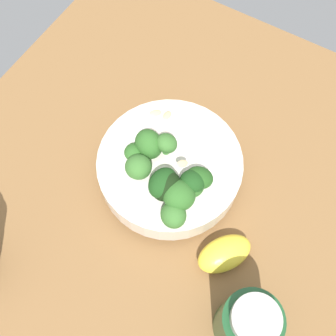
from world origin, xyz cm
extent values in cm
cube|color=brown|center=(0.00, 0.00, -1.65)|extent=(71.36, 71.36, 3.29)
cylinder|color=silver|center=(1.40, 0.50, 0.68)|extent=(11.33, 11.33, 1.37)
cylinder|color=silver|center=(1.40, 0.50, 3.42)|extent=(20.59, 20.59, 4.10)
cylinder|color=beige|center=(1.40, 0.50, 5.07)|extent=(17.63, 17.63, 0.80)
cylinder|color=#3C7A32|center=(2.56, -1.06, 6.20)|extent=(1.18, 1.26, 1.65)
ellipsoid|color=#386B2B|center=(2.56, -1.06, 7.86)|extent=(3.50, 3.82, 3.84)
cylinder|color=#4A8F3C|center=(6.05, 1.79, 4.98)|extent=(1.49, 1.62, 1.45)
ellipsoid|color=#2D6023|center=(6.05, 1.79, 6.48)|extent=(3.31, 4.00, 3.16)
cylinder|color=#2F662B|center=(-2.61, 4.42, 5.57)|extent=(1.87, 1.81, 1.65)
ellipsoid|color=#2D6023|center=(-2.61, 4.42, 7.29)|extent=(6.27, 6.53, 4.81)
cylinder|color=#589D47|center=(-3.18, 1.89, 5.84)|extent=(1.86, 1.92, 1.22)
ellipsoid|color=#194216|center=(-3.18, 1.89, 7.39)|extent=(5.05, 5.54, 4.20)
cylinder|color=#4A8F3C|center=(-3.20, 6.86, 4.91)|extent=(1.89, 1.88, 1.06)
ellipsoid|color=#386B2B|center=(-3.20, 6.86, 6.44)|extent=(5.55, 5.04, 4.21)
cylinder|color=#2F662B|center=(-3.65, 0.83, 5.50)|extent=(1.90, 1.82, 1.45)
ellipsoid|color=#23511C|center=(-3.65, 0.83, 7.13)|extent=(4.98, 5.15, 4.12)
cylinder|color=#2F662B|center=(4.12, 3.70, 5.51)|extent=(1.32, 1.62, 1.72)
ellipsoid|color=#386B2B|center=(4.12, 3.70, 7.25)|extent=(4.92, 5.47, 4.12)
cylinder|color=#2F662B|center=(-0.52, 4.25, 5.47)|extent=(2.12, 2.16, 2.08)
ellipsoid|color=black|center=(-0.52, 4.25, 7.43)|extent=(5.28, 5.39, 5.37)
cylinder|color=#589D47|center=(4.81, 0.22, 5.27)|extent=(2.19, 2.37, 1.83)
ellipsoid|color=#2D6023|center=(4.81, 0.22, 7.14)|extent=(6.59, 5.68, 5.93)
cylinder|color=#589D47|center=(-3.27, 2.18, 5.14)|extent=(1.60, 1.79, 1.38)
ellipsoid|color=#2D6023|center=(-3.27, 2.18, 6.78)|extent=(5.17, 5.33, 4.25)
cylinder|color=#4A8F3C|center=(-0.33, 4.16, 5.83)|extent=(2.04, 2.17, 1.91)
ellipsoid|color=#194216|center=(-0.33, 4.16, 7.67)|extent=(4.48, 4.74, 4.06)
ellipsoid|color=#DBBC84|center=(-1.02, 0.89, 8.70)|extent=(1.72, 2.06, 1.29)
ellipsoid|color=#DBBC84|center=(-3.80, 0.35, 7.47)|extent=(1.98, 1.84, 1.12)
ellipsoid|color=#DBBC84|center=(6.40, -4.37, 7.90)|extent=(1.94, 2.04, 0.66)
ellipsoid|color=#DBBC84|center=(4.62, -4.68, 8.29)|extent=(1.11, 1.88, 0.67)
ellipsoid|color=yellow|center=(-11.17, 6.71, 1.84)|extent=(8.06, 8.97, 3.68)
cylinder|color=#194723|center=(-17.25, 13.72, 5.13)|extent=(6.93, 6.93, 10.26)
cylinder|color=#B7B2A8|center=(-17.25, 13.72, 11.09)|extent=(5.36, 5.36, 1.67)
camera|label=1|loc=(-11.27, 21.75, 56.83)|focal=43.80mm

